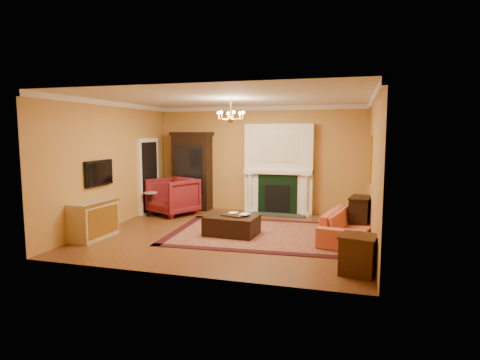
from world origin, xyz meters
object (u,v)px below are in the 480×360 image
at_px(leather_ottoman, 232,225).
at_px(end_table, 358,256).
at_px(commode, 93,220).
at_px(console_table, 360,215).
at_px(pedestal_table, 151,202).
at_px(wingback_armchair, 173,195).
at_px(china_cabinet, 192,173).
at_px(coral_sofa, 349,220).

bearing_deg(leather_ottoman, end_table, -30.34).
xyz_separation_m(commode, leather_ottoman, (2.78, 1.07, -0.18)).
bearing_deg(commode, console_table, 23.15).
xyz_separation_m(pedestal_table, commode, (-0.05, -2.44, 0.02)).
xyz_separation_m(wingback_armchair, pedestal_table, (-0.52, -0.31, -0.18)).
xyz_separation_m(commode, console_table, (5.51, 2.08, -0.00)).
relative_size(wingback_armchair, pedestal_table, 1.72).
bearing_deg(leather_ottoman, pedestal_table, 156.97).
bearing_deg(china_cabinet, pedestal_table, -119.49).
bearing_deg(console_table, wingback_armchair, -178.54).
height_order(commode, end_table, commode).
height_order(commode, coral_sofa, coral_sofa).
distance_m(china_cabinet, console_table, 5.05).
distance_m(china_cabinet, end_table, 6.47).
bearing_deg(commode, leather_ottoman, 23.53).
bearing_deg(pedestal_table, wingback_armchair, 30.64).
bearing_deg(console_table, commode, -150.15).
distance_m(pedestal_table, coral_sofa, 5.33).
bearing_deg(china_cabinet, end_table, -42.12).
bearing_deg(pedestal_table, end_table, -30.41).
height_order(china_cabinet, leather_ottoman, china_cabinet).
height_order(china_cabinet, commode, china_cabinet).
bearing_deg(china_cabinet, leather_ottoman, -51.17).
height_order(console_table, leather_ottoman, console_table).
bearing_deg(commode, china_cabinet, 80.60).
height_order(pedestal_table, end_table, pedestal_table).
distance_m(wingback_armchair, console_table, 4.99).
distance_m(console_table, leather_ottoman, 2.92).
xyz_separation_m(china_cabinet, end_table, (4.68, -4.39, -0.79)).
height_order(pedestal_table, commode, commode).
distance_m(end_table, console_table, 2.81).
distance_m(wingback_armchair, coral_sofa, 4.90).
distance_m(china_cabinet, pedestal_table, 1.59).
distance_m(pedestal_table, console_table, 5.47).
height_order(china_cabinet, coral_sofa, china_cabinet).
relative_size(end_table, leather_ottoman, 0.55).
height_order(coral_sofa, console_table, coral_sofa).
distance_m(china_cabinet, coral_sofa, 5.09).
bearing_deg(wingback_armchair, commode, -75.21).
relative_size(commode, console_table, 1.36).
distance_m(china_cabinet, commode, 3.81).
xyz_separation_m(pedestal_table, coral_sofa, (5.22, -1.05, 0.03)).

